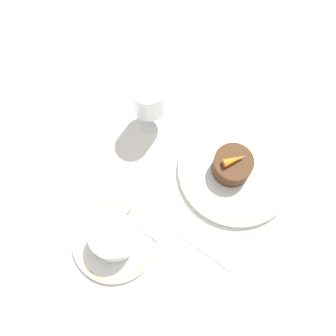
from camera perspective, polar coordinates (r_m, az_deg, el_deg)
name	(u,v)px	position (r m, az deg, el deg)	size (l,w,h in m)	color
ground_plane	(223,168)	(0.78, 7.95, -0.04)	(3.00, 3.00, 0.00)	white
dinner_plate	(236,170)	(0.77, 9.90, -0.22)	(0.23, 0.23, 0.01)	white
saucer	(115,240)	(0.73, -7.71, -10.30)	(0.16, 0.16, 0.01)	white
coffee_cup	(113,237)	(0.70, -7.94, -9.83)	(0.11, 0.08, 0.05)	white
spoon	(129,219)	(0.73, -5.71, -7.32)	(0.03, 0.11, 0.00)	silver
wine_glass	(149,99)	(0.74, -2.82, 9.91)	(0.07, 0.07, 0.13)	silver
fork	(181,234)	(0.73, 1.85, -9.52)	(0.04, 0.19, 0.01)	silver
dessert_cake	(232,166)	(0.74, 9.28, 0.30)	(0.07, 0.07, 0.04)	#4C2D19
carrot_garnish	(235,160)	(0.72, 9.64, 1.11)	(0.04, 0.04, 0.02)	orange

